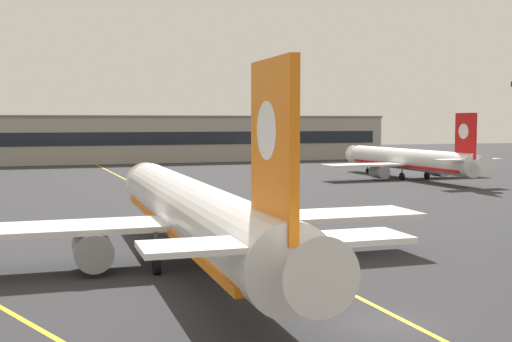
# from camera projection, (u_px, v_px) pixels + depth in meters

# --- Properties ---
(ground_plane) EXTENTS (400.00, 400.00, 0.00)m
(ground_plane) POSITION_uv_depth(u_px,v_px,m) (385.00, 323.00, 29.85)
(ground_plane) COLOR #2D2D30
(taxiway_centreline) EXTENTS (6.47, 179.90, 0.01)m
(taxiway_centreline) POSITION_uv_depth(u_px,v_px,m) (215.00, 225.00, 58.23)
(taxiway_centreline) COLOR yellow
(taxiway_centreline) RESTS_ON ground
(taxiway_lead_in_stripe) EXTENTS (23.68, 55.36, 0.01)m
(taxiway_lead_in_stripe) POSITION_uv_depth(u_px,v_px,m) (62.00, 342.00, 27.32)
(taxiway_lead_in_stripe) COLOR yellow
(taxiway_lead_in_stripe) RESTS_ON ground
(airliner_foreground) EXTENTS (32.07, 41.44, 11.65)m
(airliner_foreground) POSITION_uv_depth(u_px,v_px,m) (192.00, 213.00, 41.73)
(airliner_foreground) COLOR white
(airliner_foreground) RESTS_ON ground
(airliner_background) EXTENTS (28.29, 36.52, 10.26)m
(airliner_background) POSITION_uv_depth(u_px,v_px,m) (409.00, 160.00, 104.18)
(airliner_background) COLOR white
(airliner_background) RESTS_ON ground
(terminal_building) EXTENTS (116.15, 12.40, 10.34)m
(terminal_building) POSITION_uv_depth(u_px,v_px,m) (137.00, 139.00, 146.85)
(terminal_building) COLOR #9E998E
(terminal_building) RESTS_ON ground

